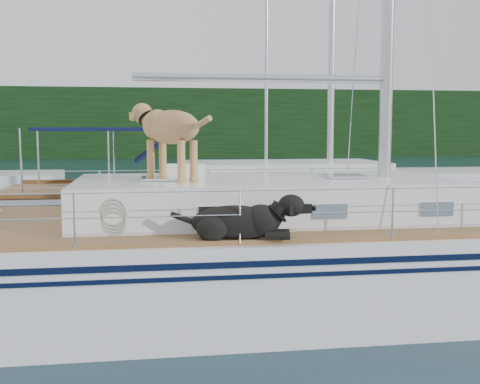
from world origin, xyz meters
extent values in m
plane|color=black|center=(0.00, 0.00, 0.00)|extent=(120.00, 120.00, 0.00)
cube|color=black|center=(0.00, 45.00, 3.00)|extent=(90.00, 3.00, 6.00)
cube|color=#595147|center=(0.00, 46.20, 0.60)|extent=(92.00, 1.00, 1.20)
cube|color=white|center=(0.00, 0.00, 0.50)|extent=(12.00, 3.80, 1.40)
cube|color=olive|center=(0.00, 0.00, 1.23)|extent=(11.52, 3.50, 0.06)
cube|color=white|center=(0.80, 0.00, 1.54)|extent=(5.20, 2.50, 0.55)
cylinder|color=silver|center=(0.80, 0.00, 3.21)|extent=(3.60, 0.12, 0.12)
cylinder|color=silver|center=(0.00, -1.75, 1.82)|extent=(10.56, 0.01, 0.01)
cylinder|color=silver|center=(0.00, 1.75, 1.82)|extent=(10.56, 0.01, 0.01)
cube|color=#2034CA|center=(-1.55, 1.45, 1.29)|extent=(0.84, 0.76, 0.05)
cube|color=white|center=(-0.25, 0.76, 1.88)|extent=(0.63, 0.54, 0.15)
torus|color=beige|center=(-1.18, -1.84, 1.62)|extent=(0.42, 0.23, 0.40)
cube|color=white|center=(1.16, 5.77, 0.45)|extent=(11.00, 3.50, 1.30)
cube|color=olive|center=(1.16, 5.77, 1.10)|extent=(10.56, 3.29, 0.06)
cube|color=white|center=(2.36, 5.77, 1.45)|extent=(4.80, 2.30, 0.55)
cube|color=#0E183C|center=(-2.04, 5.77, 2.50)|extent=(2.40, 2.30, 0.08)
cube|color=white|center=(4.00, 16.00, 0.40)|extent=(7.20, 3.00, 1.10)
cylinder|color=silver|center=(4.00, 16.00, 6.00)|extent=(0.14, 0.14, 11.00)
camera|label=1|loc=(-0.80, -8.33, 2.51)|focal=45.00mm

